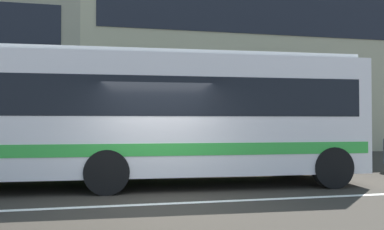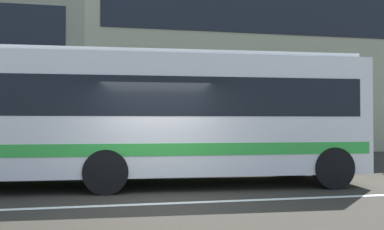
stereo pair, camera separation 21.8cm
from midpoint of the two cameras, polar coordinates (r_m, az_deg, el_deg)
name	(u,v)px [view 2 (the right image)]	position (r m, az deg, el deg)	size (l,w,h in m)	color
ground_plane	(161,204)	(7.56, -3.95, -13.35)	(160.00, 160.00, 0.00)	#2E2923
lane_centre_line	(161,204)	(7.56, -3.95, -13.32)	(60.00, 0.16, 0.01)	silver
hedge_row_far	(162,152)	(13.30, -4.12, -5.63)	(15.82, 1.10, 1.11)	#32541D
apartment_block_right	(233,51)	(25.74, 6.46, 9.71)	(18.08, 12.00, 12.85)	tan
transit_bus	(138,114)	(9.63, -7.54, 0.20)	(11.44, 2.98, 3.31)	silver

